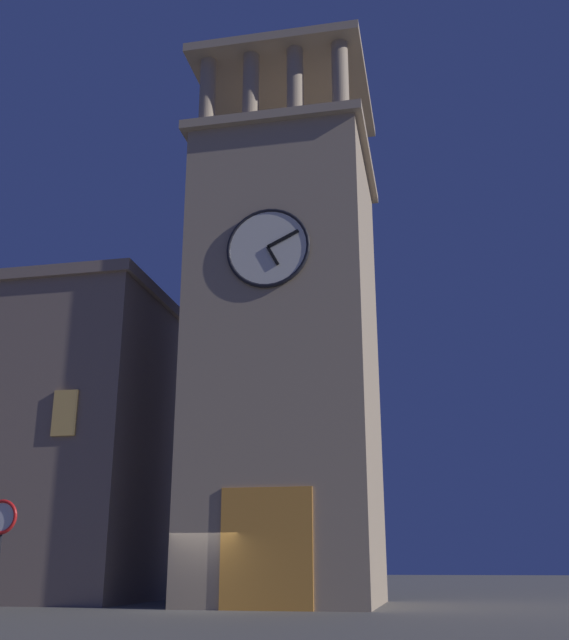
% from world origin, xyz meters
% --- Properties ---
extents(ground_plane, '(200.00, 200.00, 0.00)m').
position_xyz_m(ground_plane, '(0.00, 0.00, 0.00)').
color(ground_plane, '#56544F').
extents(clocktower, '(7.55, 8.36, 25.36)m').
position_xyz_m(clocktower, '(-2.24, -4.06, 9.96)').
color(clocktower, gray).
rests_on(clocktower, ground_plane).
extents(no_horn_sign, '(0.78, 0.14, 2.86)m').
position_xyz_m(no_horn_sign, '(1.68, 9.67, 2.24)').
color(no_horn_sign, black).
rests_on(no_horn_sign, ground_plane).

